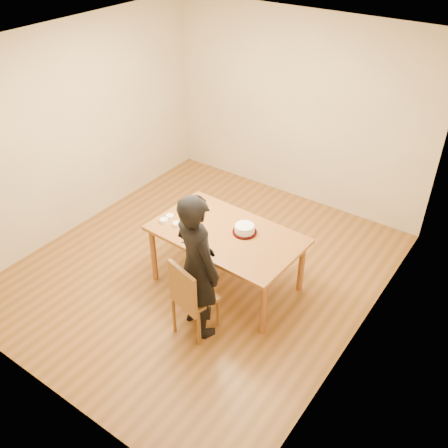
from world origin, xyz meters
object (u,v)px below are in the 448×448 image
Objects in this scene: dining_table at (227,234)px; cake at (245,229)px; cake_plate at (245,232)px; person at (197,266)px; dining_chair at (195,297)px.

dining_table is 7.58× the size of cake.
dining_table is 6.16× the size of cake_plate.
dining_chair is at bearing 107.59° from person.
dining_chair is 1.41× the size of cake_plate.
person is (0.00, 0.05, 0.38)m from dining_chair.
person reaches higher than cake_plate.
dining_chair is 0.96m from cake.
dining_table is 1.01× the size of person.
dining_table reaches higher than dining_chair.
dining_table is 0.20m from cake_plate.
person is at bearing -90.94° from cake_plate.
dining_table is 0.22m from cake.
cake_plate is at bearing 38.20° from dining_table.
dining_chair is at bearing -90.89° from cake_plate.
cake_plate is at bearing -90.00° from cake.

